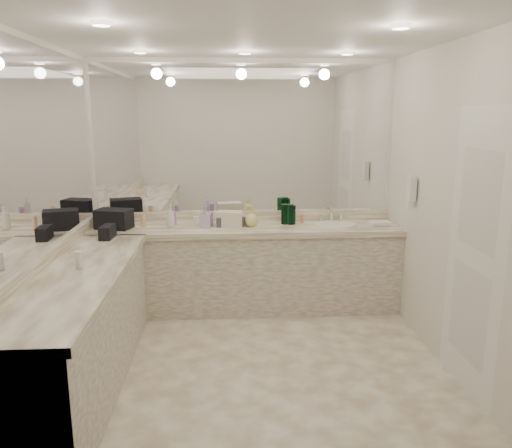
{
  "coord_description": "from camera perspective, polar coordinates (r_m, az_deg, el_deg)",
  "views": [
    {
      "loc": [
        -0.19,
        -3.85,
        2.04
      ],
      "look_at": [
        0.07,
        0.4,
        1.1
      ],
      "focal_mm": 35.0,
      "sensor_mm": 36.0,
      "label": 1
    }
  ],
  "objects": [
    {
      "name": "floor",
      "position": [
        4.36,
        -0.62,
        -15.42
      ],
      "size": [
        3.2,
        3.2,
        0.0
      ],
      "primitive_type": "plane",
      "color": "beige",
      "rests_on": "ground"
    },
    {
      "name": "ceiling",
      "position": [
        3.89,
        -0.71,
        20.76
      ],
      "size": [
        3.2,
        3.2,
        0.0
      ],
      "primitive_type": "plane",
      "color": "white",
      "rests_on": "floor"
    },
    {
      "name": "wall_back",
      "position": [
        5.4,
        -1.44,
        4.61
      ],
      "size": [
        3.2,
        0.02,
        2.6
      ],
      "primitive_type": "cube",
      "color": "silver",
      "rests_on": "floor"
    },
    {
      "name": "wall_left",
      "position": [
        4.17,
        -23.23,
        1.23
      ],
      "size": [
        0.02,
        3.0,
        2.6
      ],
      "primitive_type": "cube",
      "color": "silver",
      "rests_on": "floor"
    },
    {
      "name": "wall_right",
      "position": [
        4.31,
        21.14,
        1.75
      ],
      "size": [
        0.02,
        3.0,
        2.6
      ],
      "primitive_type": "cube",
      "color": "silver",
      "rests_on": "floor"
    },
    {
      "name": "vanity_back_base",
      "position": [
        5.3,
        -1.27,
        -5.3
      ],
      "size": [
        3.2,
        0.6,
        0.84
      ],
      "primitive_type": "cube",
      "color": "beige",
      "rests_on": "floor"
    },
    {
      "name": "vanity_back_top",
      "position": [
        5.17,
        -1.29,
        -0.58
      ],
      "size": [
        3.2,
        0.64,
        0.06
      ],
      "primitive_type": "cube",
      "color": "#F3E9CD",
      "rests_on": "vanity_back_base"
    },
    {
      "name": "vanity_left_base",
      "position": [
        4.06,
        -19.5,
        -11.81
      ],
      "size": [
        0.6,
        2.4,
        0.84
      ],
      "primitive_type": "cube",
      "color": "beige",
      "rests_on": "floor"
    },
    {
      "name": "vanity_left_top",
      "position": [
        3.9,
        -19.83,
        -5.76
      ],
      "size": [
        0.64,
        2.42,
        0.06
      ],
      "primitive_type": "cube",
      "color": "#F3E9CD",
      "rests_on": "vanity_left_base"
    },
    {
      "name": "backsplash_back",
      "position": [
        5.44,
        -1.41,
        0.93
      ],
      "size": [
        3.2,
        0.04,
        0.1
      ],
      "primitive_type": "cube",
      "color": "#F3E9CD",
      "rests_on": "vanity_back_top"
    },
    {
      "name": "backsplash_left",
      "position": [
        4.23,
        -22.57,
        -3.41
      ],
      "size": [
        0.04,
        3.0,
        0.1
      ],
      "primitive_type": "cube",
      "color": "#F3E9CD",
      "rests_on": "vanity_left_top"
    },
    {
      "name": "mirror_back",
      "position": [
        5.35,
        -1.46,
        9.64
      ],
      "size": [
        3.12,
        0.01,
        1.55
      ],
      "primitive_type": "cube",
      "color": "white",
      "rests_on": "wall_back"
    },
    {
      "name": "mirror_left",
      "position": [
        4.1,
        -23.64,
        7.75
      ],
      "size": [
        0.01,
        2.92,
        1.55
      ],
      "primitive_type": "cube",
      "color": "white",
      "rests_on": "wall_left"
    },
    {
      "name": "sink",
      "position": [
        5.3,
        9.02,
        -0.15
      ],
      "size": [
        0.44,
        0.44,
        0.03
      ],
      "primitive_type": "cylinder",
      "color": "white",
      "rests_on": "vanity_back_top"
    },
    {
      "name": "faucet",
      "position": [
        5.48,
        8.58,
        1.09
      ],
      "size": [
        0.24,
        0.16,
        0.14
      ],
      "primitive_type": "cube",
      "color": "silver",
      "rests_on": "vanity_back_top"
    },
    {
      "name": "wall_phone",
      "position": [
        4.92,
        17.37,
        3.85
      ],
      "size": [
        0.06,
        0.1,
        0.24
      ],
      "primitive_type": "cube",
      "color": "white",
      "rests_on": "wall_right"
    },
    {
      "name": "door",
      "position": [
        3.92,
        23.66,
        -3.23
      ],
      "size": [
        0.02,
        0.82,
        2.1
      ],
      "primitive_type": "cube",
      "color": "white",
      "rests_on": "wall_right"
    },
    {
      "name": "black_toiletry_bag",
      "position": [
        5.25,
        -15.93,
        0.54
      ],
      "size": [
        0.39,
        0.3,
        0.2
      ],
      "primitive_type": "cube",
      "rotation": [
        0.0,
        0.0,
        -0.29
      ],
      "color": "black",
      "rests_on": "vanity_back_top"
    },
    {
      "name": "black_bag_spill",
      "position": [
        4.85,
        -16.62,
        -0.87
      ],
      "size": [
        0.12,
        0.24,
        0.13
      ],
      "primitive_type": "cube",
      "rotation": [
        0.0,
        0.0,
        -0.07
      ],
      "color": "black",
      "rests_on": "vanity_left_top"
    },
    {
      "name": "cream_cosmetic_case",
      "position": [
        5.18,
        -3.01,
        0.63
      ],
      "size": [
        0.3,
        0.21,
        0.16
      ],
      "primitive_type": "cube",
      "rotation": [
        0.0,
        0.0,
        -0.18
      ],
      "color": "beige",
      "rests_on": "vanity_back_top"
    },
    {
      "name": "hand_towel",
      "position": [
        5.37,
        13.98,
        0.06
      ],
      "size": [
        0.23,
        0.17,
        0.04
      ],
      "primitive_type": "cube",
      "rotation": [
        0.0,
        0.0,
        0.1
      ],
      "color": "white",
      "rests_on": "vanity_back_top"
    },
    {
      "name": "lotion_left",
      "position": [
        3.98,
        -19.61,
        -3.93
      ],
      "size": [
        0.06,
        0.06,
        0.13
      ],
      "primitive_type": "cylinder",
      "color": "white",
      "rests_on": "vanity_left_top"
    },
    {
      "name": "soap_bottle_a",
      "position": [
        5.19,
        -9.76,
        0.9
      ],
      "size": [
        0.09,
        0.09,
        0.23
      ],
      "primitive_type": "imported",
      "rotation": [
        0.0,
        0.0,
        0.02
      ],
      "color": "silver",
      "rests_on": "vanity_back_top"
    },
    {
      "name": "soap_bottle_b",
      "position": [
        5.13,
        -5.77,
        0.84
      ],
      "size": [
        0.1,
        0.11,
        0.22
      ],
      "primitive_type": "imported",
      "rotation": [
        0.0,
        0.0,
        -0.05
      ],
      "color": "#B3ADCA",
      "rests_on": "vanity_back_top"
    },
    {
      "name": "soap_bottle_c",
      "position": [
        5.14,
        -0.51,
        0.74
      ],
      "size": [
        0.16,
        0.16,
        0.19
      ],
      "primitive_type": "imported",
      "rotation": [
        0.0,
        0.0,
        -0.13
      ],
      "color": "#D9D777",
      "rests_on": "vanity_back_top"
    },
    {
      "name": "green_bottle_0",
      "position": [
        5.26,
        4.2,
        1.06
      ],
      "size": [
        0.07,
        0.07,
        0.2
      ],
      "primitive_type": "cylinder",
      "color": "#094521",
      "rests_on": "vanity_back_top"
    },
    {
      "name": "green_bottle_1",
      "position": [
        5.35,
        3.46,
        1.22
      ],
      "size": [
        0.06,
        0.06,
        0.2
      ],
      "primitive_type": "cylinder",
      "color": "#094521",
      "rests_on": "vanity_back_top"
    },
    {
      "name": "green_bottle_2",
      "position": [
        5.27,
        3.28,
        1.14
      ],
      "size": [
        0.07,
        0.07,
        0.21
      ],
      "primitive_type": "cylinder",
      "color": "#094521",
      "rests_on": "vanity_back_top"
    },
    {
      "name": "green_bottle_3",
      "position": [
        5.25,
        3.92,
        1.11
      ],
      "size": [
        0.07,
        0.07,
        0.21
      ],
      "primitive_type": "cylinder",
      "color": "#094521",
      "rests_on": "vanity_back_top"
    },
    {
      "name": "amenity_bottle_0",
      "position": [
        5.25,
        -12.76,
        0.36
      ],
      "size": [
        0.05,
        0.05,
        0.13
      ],
      "primitive_type": "cylinder",
      "color": "#E0B28C",
      "rests_on": "vanity_back_top"
    },
    {
      "name": "amenity_bottle_1",
      "position": [
        5.29,
        -9.37,
        0.64
      ],
      "size": [
        0.05,
        0.05,
        0.14
      ],
      "primitive_type": "cylinder",
      "color": "#9966B2",
      "rests_on": "vanity_back_top"
    },
    {
      "name": "amenity_bottle_2",
      "position": [
        5.14,
        -4.24,
        0.2
      ],
      "size": [
        0.07,
        0.07,
        0.1
      ],
      "primitive_type": "cylinder",
      "color": "#3F3F4C",
      "rests_on": "vanity_back_top"
    },
    {
      "name": "amenity_bottle_3",
      "position": [
        5.15,
        -1.64,
        0.25
      ],
      "size": [
        0.06,
        0.06,
        0.1
      ],
      "primitive_type": "cylinder",
      "color": "#3F3F4C",
      "rests_on": "vanity_back_top"
    },
    {
      "name": "amenity_bottle_4",
      "position": [
        5.36,
        5.32,
        0.59
      ],
      "size": [
        0.04,
        0.04,
        0.08
      ],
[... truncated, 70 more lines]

